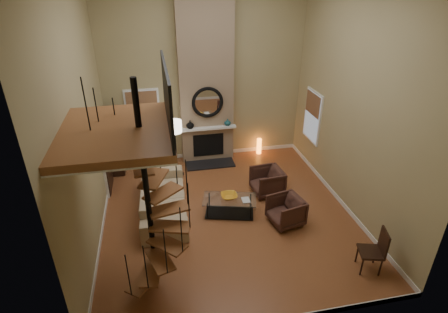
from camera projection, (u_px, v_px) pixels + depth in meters
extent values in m
cube|color=#A86136|center=(227.00, 213.00, 8.92)|extent=(6.00, 6.50, 0.01)
cube|color=tan|center=(205.00, 72.00, 10.47)|extent=(6.00, 0.02, 5.50)
cube|color=tan|center=(277.00, 190.00, 4.82)|extent=(6.00, 0.02, 5.50)
cube|color=tan|center=(81.00, 120.00, 7.12)|extent=(0.02, 6.50, 5.50)
cube|color=tan|center=(355.00, 100.00, 8.18)|extent=(0.02, 6.50, 5.50)
cube|color=white|center=(207.00, 153.00, 11.71)|extent=(6.00, 0.02, 0.12)
cube|color=white|center=(103.00, 226.00, 8.37)|extent=(0.02, 6.50, 0.12)
cube|color=white|center=(338.00, 198.00, 9.42)|extent=(0.02, 6.50, 0.12)
cube|color=#8B735A|center=(206.00, 74.00, 10.31)|extent=(1.60, 0.38, 5.50)
cube|color=black|center=(210.00, 164.00, 11.14)|extent=(1.50, 0.60, 0.04)
cube|color=black|center=(208.00, 145.00, 11.15)|extent=(0.95, 0.02, 0.72)
cube|color=white|center=(208.00, 128.00, 10.80)|extent=(1.70, 0.18, 0.06)
torus|color=black|center=(208.00, 102.00, 10.49)|extent=(0.94, 0.10, 0.94)
cylinder|color=white|center=(208.00, 102.00, 10.49)|extent=(0.80, 0.01, 0.80)
imported|color=black|center=(190.00, 124.00, 10.67)|extent=(0.24, 0.24, 0.25)
imported|color=#174951|center=(228.00, 122.00, 10.88)|extent=(0.20, 0.20, 0.21)
cube|color=white|center=(143.00, 114.00, 10.65)|extent=(1.02, 0.04, 1.52)
cube|color=#8C9EB2|center=(143.00, 114.00, 10.63)|extent=(0.90, 0.01, 1.40)
cube|color=#906240|center=(142.00, 107.00, 10.52)|extent=(0.90, 0.01, 0.98)
cube|color=white|center=(313.00, 116.00, 10.44)|extent=(0.04, 1.02, 1.52)
cube|color=#8C9EB2|center=(312.00, 117.00, 10.44)|extent=(0.01, 0.90, 1.40)
cube|color=#906240|center=(313.00, 104.00, 10.26)|extent=(0.01, 0.90, 0.63)
cube|color=white|center=(104.00, 155.00, 9.48)|extent=(0.06, 1.05, 2.16)
cube|color=black|center=(106.00, 155.00, 9.49)|extent=(0.05, 0.90, 2.05)
cube|color=#8C9EB2|center=(105.00, 141.00, 9.30)|extent=(0.01, 0.60, 0.90)
cube|color=#935830|center=(116.00, 132.00, 5.51)|extent=(1.70, 2.20, 0.12)
cube|color=white|center=(117.00, 136.00, 5.54)|extent=(1.70, 2.20, 0.03)
cube|color=black|center=(167.00, 96.00, 5.41)|extent=(0.04, 2.20, 0.94)
cylinder|color=black|center=(147.00, 193.00, 6.11)|extent=(0.10, 0.10, 4.02)
cube|color=#935830|center=(144.00, 281.00, 6.63)|extent=(0.71, 0.78, 0.04)
cylinder|color=black|center=(128.00, 276.00, 6.13)|extent=(0.02, 0.02, 0.94)
cube|color=#935830|center=(152.00, 272.00, 6.48)|extent=(0.46, 0.77, 0.04)
cylinder|color=black|center=(146.00, 268.00, 5.94)|extent=(0.02, 0.02, 0.94)
cube|color=#935830|center=(160.00, 260.00, 6.40)|extent=(0.55, 0.79, 0.04)
cylinder|color=black|center=(165.00, 252.00, 5.91)|extent=(0.02, 0.02, 0.94)
cube|color=#935830|center=(167.00, 244.00, 6.39)|extent=(0.75, 0.74, 0.04)
cylinder|color=black|center=(181.00, 230.00, 6.00)|extent=(0.02, 0.02, 0.94)
cube|color=#935830|center=(170.00, 227.00, 6.41)|extent=(0.79, 0.53, 0.04)
cylinder|color=black|center=(189.00, 206.00, 6.17)|extent=(0.02, 0.02, 0.94)
cube|color=#935830|center=(169.00, 209.00, 6.45)|extent=(0.77, 0.48, 0.04)
cylinder|color=black|center=(187.00, 183.00, 6.35)|extent=(0.02, 0.02, 0.94)
cube|color=#935830|center=(163.00, 193.00, 6.45)|extent=(0.77, 0.72, 0.04)
cylinder|color=black|center=(176.00, 163.00, 6.48)|extent=(0.02, 0.02, 0.94)
cube|color=#935830|center=(154.00, 179.00, 6.39)|extent=(0.58, 0.79, 0.04)
cylinder|color=black|center=(158.00, 146.00, 6.49)|extent=(0.02, 0.02, 0.94)
cube|color=#935830|center=(143.00, 166.00, 6.26)|extent=(0.41, 0.75, 0.04)
cylinder|color=black|center=(138.00, 134.00, 6.35)|extent=(0.02, 0.02, 0.94)
cube|color=#935830|center=(131.00, 155.00, 6.06)|extent=(0.68, 0.79, 0.04)
cylinder|color=black|center=(116.00, 124.00, 6.07)|extent=(0.02, 0.02, 0.94)
cube|color=#935830|center=(122.00, 146.00, 5.81)|extent=(0.80, 0.64, 0.04)
cylinder|color=black|center=(98.00, 116.00, 5.68)|extent=(0.02, 0.02, 0.94)
cube|color=#935830|center=(116.00, 135.00, 5.53)|extent=(0.72, 0.34, 0.04)
cylinder|color=black|center=(86.00, 108.00, 5.25)|extent=(0.02, 0.02, 0.94)
cube|color=black|center=(115.00, 142.00, 10.41)|extent=(0.39, 0.83, 1.86)
imported|color=tan|center=(163.00, 197.00, 8.86)|extent=(1.17, 2.74, 0.79)
imported|color=#482921|center=(270.00, 181.00, 9.61)|extent=(0.86, 0.84, 0.72)
imported|color=#482921|center=(288.00, 210.00, 8.44)|extent=(0.89, 0.87, 0.68)
cube|color=silver|center=(229.00, 199.00, 8.69)|extent=(1.41, 0.95, 0.02)
cube|color=black|center=(229.00, 213.00, 8.89)|extent=(1.28, 0.82, 0.02)
cylinder|color=black|center=(208.00, 211.00, 8.63)|extent=(0.04, 0.04, 0.47)
cylinder|color=black|center=(251.00, 213.00, 8.57)|extent=(0.04, 0.04, 0.47)
cylinder|color=black|center=(209.00, 201.00, 9.02)|extent=(0.04, 0.04, 0.47)
cylinder|color=black|center=(250.00, 202.00, 8.96)|extent=(0.04, 0.04, 0.47)
imported|color=gold|center=(229.00, 196.00, 8.71)|extent=(0.40, 0.40, 0.10)
imported|color=gray|center=(245.00, 200.00, 8.61)|extent=(0.20, 0.26, 0.02)
cylinder|color=black|center=(178.00, 174.00, 10.61)|extent=(0.38, 0.38, 0.03)
cylinder|color=black|center=(176.00, 151.00, 10.24)|extent=(0.04, 0.04, 1.62)
cylinder|color=#F2E5C6|center=(174.00, 126.00, 9.90)|extent=(0.42, 0.42, 0.33)
cylinder|color=orange|center=(259.00, 146.00, 11.75)|extent=(0.15, 0.15, 0.54)
cube|color=black|center=(371.00, 252.00, 7.06)|extent=(0.54, 0.54, 0.05)
cube|color=black|center=(384.00, 242.00, 6.93)|extent=(0.15, 0.42, 0.52)
cylinder|color=black|center=(362.00, 267.00, 7.02)|extent=(0.04, 0.04, 0.42)
cylinder|color=black|center=(380.00, 268.00, 7.00)|extent=(0.04, 0.04, 0.42)
cylinder|color=black|center=(357.00, 254.00, 7.34)|extent=(0.04, 0.04, 0.42)
cylinder|color=black|center=(375.00, 255.00, 7.31)|extent=(0.04, 0.04, 0.42)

